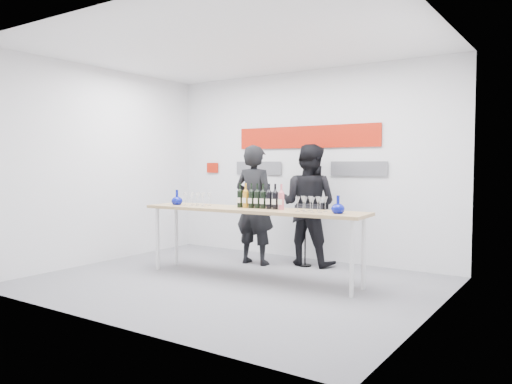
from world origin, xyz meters
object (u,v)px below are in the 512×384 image
tasting_table (252,214)px  mic_stand (305,233)px  presenter_left (255,205)px  presenter_right (309,205)px

tasting_table → mic_stand: mic_stand is taller
tasting_table → presenter_left: (-0.51, 0.83, 0.04)m
presenter_right → mic_stand: size_ratio=1.11×
tasting_table → presenter_left: 0.97m
presenter_right → tasting_table: bearing=78.9°
presenter_left → presenter_right: bearing=-151.1°
presenter_left → mic_stand: presenter_left is taller
presenter_left → presenter_right: size_ratio=0.99×
presenter_left → mic_stand: size_ratio=1.10×
tasting_table → presenter_left: size_ratio=1.75×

